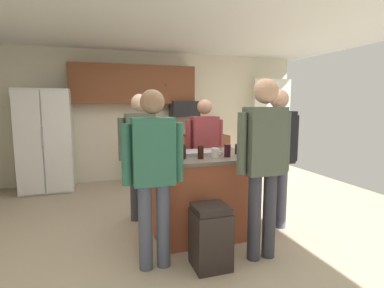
{
  "coord_description": "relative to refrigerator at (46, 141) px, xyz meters",
  "views": [
    {
      "loc": [
        -1.13,
        -3.46,
        1.55
      ],
      "look_at": [
        0.01,
        0.12,
        1.05
      ],
      "focal_mm": 28.07,
      "sensor_mm": 36.0,
      "label": 1
    }
  ],
  "objects": [
    {
      "name": "mug_ceramic_white",
      "position": [
        1.69,
        -2.25,
        0.1
      ],
      "size": [
        0.13,
        0.09,
        0.1
      ],
      "color": "white",
      "rests_on": "kitchen_island"
    },
    {
      "name": "glass_stout_tall",
      "position": [
        2.25,
        -2.79,
        0.13
      ],
      "size": [
        0.07,
        0.07,
        0.14
      ],
      "color": "black",
      "rests_on": "kitchen_island"
    },
    {
      "name": "person_guest_left",
      "position": [
        2.95,
        -2.72,
        0.09
      ],
      "size": [
        0.57,
        0.23,
        1.72
      ],
      "rotation": [
        0.0,
        0.0,
        2.98
      ],
      "color": "#4C5166",
      "rests_on": "ground"
    },
    {
      "name": "cabinet_run_upper",
      "position": [
        1.6,
        0.22,
        1.02
      ],
      "size": [
        2.4,
        0.38,
        0.75
      ],
      "color": "brown"
    },
    {
      "name": "cabinet_run_lower",
      "position": [
        2.6,
        0.1,
        -0.46
      ],
      "size": [
        1.8,
        0.63,
        0.9
      ],
      "color": "brown",
      "rests_on": "ground"
    },
    {
      "name": "person_guest_right",
      "position": [
        2.35,
        -1.79,
        0.02
      ],
      "size": [
        0.57,
        0.22,
        1.62
      ],
      "rotation": [
        0.0,
        0.0,
        -1.98
      ],
      "color": "#383842",
      "rests_on": "ground"
    },
    {
      "name": "refrigerator",
      "position": [
        0.0,
        0.0,
        0.0
      ],
      "size": [
        0.88,
        0.76,
        1.81
      ],
      "color": "white",
      "rests_on": "ground"
    },
    {
      "name": "glass_short_whisky",
      "position": [
        2.45,
        -2.65,
        0.12
      ],
      "size": [
        0.07,
        0.07,
        0.12
      ],
      "color": "black",
      "rests_on": "kitchen_island"
    },
    {
      "name": "person_host_foreground",
      "position": [
        2.41,
        -3.31,
        0.14
      ],
      "size": [
        0.57,
        0.24,
        1.79
      ],
      "rotation": [
        0.0,
        0.0,
        2.06
      ],
      "color": "#383842",
      "rests_on": "ground"
    },
    {
      "name": "person_elder_center",
      "position": [
        1.41,
        -1.91,
        0.06
      ],
      "size": [
        0.57,
        0.22,
        1.68
      ],
      "rotation": [
        0.0,
        0.0,
        -0.82
      ],
      "color": "#383842",
      "rests_on": "ground"
    },
    {
      "name": "glass_pilsner",
      "position": [
        1.58,
        -2.73,
        0.13
      ],
      "size": [
        0.07,
        0.07,
        0.15
      ],
      "color": "black",
      "rests_on": "kitchen_island"
    },
    {
      "name": "back_wall",
      "position": [
        2.0,
        0.42,
        0.39
      ],
      "size": [
        6.4,
        0.1,
        2.6
      ],
      "primitive_type": "cube",
      "color": "beige",
      "rests_on": "ground"
    },
    {
      "name": "microwave_over_range",
      "position": [
        2.6,
        0.12,
        0.54
      ],
      "size": [
        0.56,
        0.4,
        0.32
      ],
      "primitive_type": "cube",
      "color": "black"
    },
    {
      "name": "trash_bin",
      "position": [
        1.85,
        -3.31,
        -0.6
      ],
      "size": [
        0.34,
        0.34,
        0.61
      ],
      "color": "black",
      "rests_on": "ground"
    },
    {
      "name": "kitchen_island",
      "position": [
        2.01,
        -2.56,
        -0.42
      ],
      "size": [
        1.23,
        0.95,
        0.96
      ],
      "color": "#AD5638",
      "rests_on": "ground"
    },
    {
      "name": "mug_blue_stoneware",
      "position": [
        2.11,
        -2.78,
        0.11
      ],
      "size": [
        0.13,
        0.08,
        0.11
      ],
      "color": "white",
      "rests_on": "kitchen_island"
    },
    {
      "name": "serving_tray",
      "position": [
        2.03,
        -2.54,
        0.08
      ],
      "size": [
        0.44,
        0.3,
        0.04
      ],
      "color": "#B7B7BC",
      "rests_on": "kitchen_island"
    },
    {
      "name": "ceiling",
      "position": [
        2.0,
        -2.38,
        1.69
      ],
      "size": [
        7.04,
        7.04,
        0.0
      ],
      "primitive_type": "plane",
      "color": "white"
    },
    {
      "name": "person_guest_by_door",
      "position": [
        1.35,
        -3.16,
        0.06
      ],
      "size": [
        0.57,
        0.22,
        1.68
      ],
      "rotation": [
        0.0,
        0.0,
        0.74
      ],
      "color": "#4C5166",
      "rests_on": "ground"
    },
    {
      "name": "french_door_window_panel",
      "position": [
        4.6,
        0.02,
        0.19
      ],
      "size": [
        0.9,
        0.06,
        2.0
      ],
      "primitive_type": "cube",
      "color": "white",
      "rests_on": "ground"
    },
    {
      "name": "glass_dark_ale",
      "position": [
        1.93,
        -2.81,
        0.13
      ],
      "size": [
        0.07,
        0.07,
        0.14
      ],
      "color": "black",
      "rests_on": "kitchen_island"
    },
    {
      "name": "floor",
      "position": [
        2.0,
        -2.38,
        -0.91
      ],
      "size": [
        7.04,
        7.04,
        0.0
      ],
      "primitive_type": "plane",
      "color": "#B7A88E",
      "rests_on": "ground"
    },
    {
      "name": "tumbler_amber",
      "position": [
        1.74,
        -2.75,
        0.13
      ],
      "size": [
        0.07,
        0.07,
        0.15
      ],
      "color": "black",
      "rests_on": "kitchen_island"
    }
  ]
}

